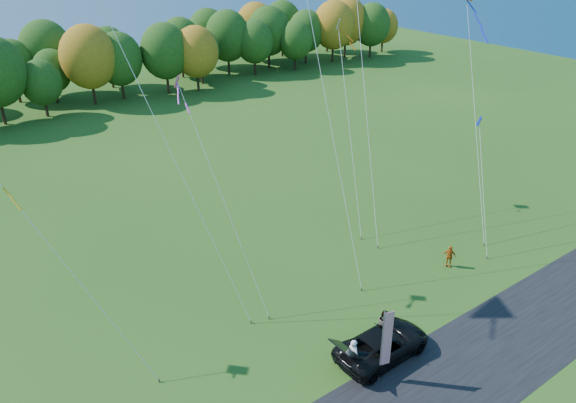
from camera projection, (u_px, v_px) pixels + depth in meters
ground at (355, 359)px, 29.90m from camera, size 160.00×160.00×0.00m
tree_line at (53, 110)px, 69.46m from camera, size 116.00×12.00×10.00m
black_suv at (383, 344)px, 29.83m from camera, size 5.61×2.68×1.55m
person_tailgate_a at (353, 355)px, 28.86m from camera, size 0.49×0.71×1.87m
person_tailgate_b at (384, 325)px, 30.88m from camera, size 1.17×1.21×1.96m
person_east at (449, 256)px, 37.64m from camera, size 0.82×0.98×1.57m
feather_flag at (386, 338)px, 27.44m from camera, size 0.55×0.22×4.31m
kite_delta_blue at (155, 120)px, 29.81m from camera, size 6.31×11.09×23.97m
kite_parafoil_orange at (363, 66)px, 40.32m from camera, size 7.17×11.52×23.55m
kite_delta_red at (327, 102)px, 34.41m from camera, size 2.71×10.16×22.00m
kite_parafoil_rainbow at (475, 117)px, 41.19m from camera, size 6.65×8.75×16.35m
kite_diamond_yellow at (78, 280)px, 27.32m from camera, size 4.97×7.26×11.04m
kite_diamond_white at (349, 129)px, 41.57m from camera, size 4.06×7.99×14.78m
kite_diamond_pink at (224, 201)px, 31.98m from camera, size 2.00×7.15×13.61m
kite_diamond_blue_low at (483, 189)px, 38.88m from camera, size 2.86×4.41×9.08m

